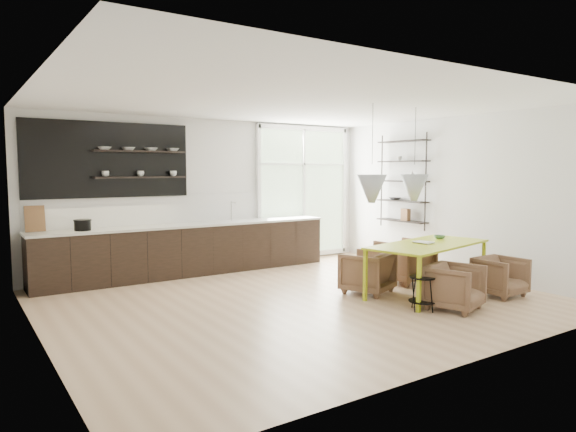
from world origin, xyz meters
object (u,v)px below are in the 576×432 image
at_px(armchair_back_left, 367,272).
at_px(armchair_back_right, 405,261).
at_px(armchair_front_left, 455,287).
at_px(dining_table, 428,247).
at_px(wire_stool, 423,289).
at_px(armchair_front_right, 500,277).

bearing_deg(armchair_back_left, armchair_back_right, 170.64).
xyz_separation_m(armchair_back_right, armchair_front_left, (-0.75, -1.64, -0.05)).
distance_m(dining_table, wire_stool, 1.10).
bearing_deg(dining_table, armchair_back_right, 54.30).
bearing_deg(armchair_front_left, dining_table, 47.06).
bearing_deg(wire_stool, armchair_back_right, 51.18).
xyz_separation_m(armchair_back_right, wire_stool, (-1.15, -1.43, -0.06)).
bearing_deg(armchair_back_left, armchair_front_right, 118.47).
bearing_deg(wire_stool, armchair_front_left, -27.20).
xyz_separation_m(armchair_back_right, armchair_front_right, (0.47, -1.53, -0.07)).
bearing_deg(armchair_back_right, wire_stool, 49.14).
distance_m(dining_table, armchair_front_left, 1.01).
xyz_separation_m(armchair_back_left, armchair_front_left, (0.35, -1.39, -0.01)).
distance_m(armchair_back_right, armchair_front_right, 1.60).
xyz_separation_m(armchair_front_left, wire_stool, (-0.41, 0.21, -0.01)).
relative_size(dining_table, armchair_front_right, 3.53).
xyz_separation_m(armchair_back_left, wire_stool, (-0.06, -1.18, -0.02)).
bearing_deg(wire_stool, armchair_back_left, 87.12).
xyz_separation_m(dining_table, armchair_back_right, (0.35, 0.82, -0.37)).
bearing_deg(wire_stool, armchair_front_right, -3.32).
height_order(armchair_front_left, wire_stool, armchair_front_left).
xyz_separation_m(dining_table, armchair_back_left, (-0.74, 0.57, -0.41)).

